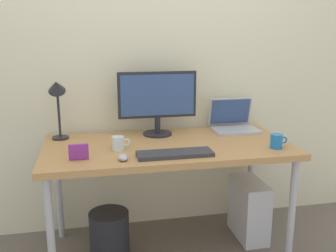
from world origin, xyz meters
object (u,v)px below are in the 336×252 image
Objects in this scene: coffee_mug at (277,141)px; monitor at (157,99)px; mouse at (123,157)px; wastebasket at (109,234)px; photo_frame at (79,152)px; computer_tower at (249,209)px; laptop at (233,122)px; keyboard at (175,154)px; desk_lamp at (57,96)px; glass_cup at (118,143)px; desk at (168,153)px.

monitor is at bearing 145.15° from coffee_mug.
wastebasket is (-0.08, 0.26, -0.61)m from mouse.
photo_frame is at bearing -139.96° from monitor.
laptop is at bearing 105.71° from computer_tower.
keyboard is at bearing -88.13° from monitor.
monitor reaches higher than mouse.
laptop is at bearing 15.01° from wastebasket.
coffee_mug is (0.94, 0.04, 0.03)m from mouse.
coffee_mug reaches higher than wastebasket.
computer_tower is at bearing -8.74° from desk_lamp.
glass_cup is 0.64m from wastebasket.
wastebasket is at bearing 139.11° from glass_cup.
keyboard reaches higher than desk.
monitor is 5.98× the size of mouse.
desk_lamp is 0.87m from keyboard.
glass_cup is at bearing 92.77° from mouse.
computer_tower is (-0.04, 0.26, -0.58)m from coffee_mug.
glass_cup reaches higher than computer_tower.
desk_lamp reaches higher than laptop.
mouse reaches higher than computer_tower.
photo_frame is (-1.19, 0.02, 0.00)m from coffee_mug.
computer_tower reaches higher than wastebasket.
keyboard is at bearing -35.48° from desk_lamp.
coffee_mug is 1.00× the size of glass_cup.
desk is 3.69× the size of desk_lamp.
photo_frame is 0.37× the size of wastebasket.
monitor is at bearing -0.04° from desk_lamp.
keyboard is 3.98× the size of glass_cup.
computer_tower is (0.60, 0.05, -0.47)m from desk.
coffee_mug is 1.19m from photo_frame.
monitor reaches higher than wastebasket.
laptop is (0.54, 0.26, 0.12)m from desk.
mouse is 0.95m from coffee_mug.
laptop reaches higher than glass_cup.
monitor is 0.53m from keyboard.
glass_cup reaches higher than mouse.
desk_lamp is 1.01× the size of computer_tower.
keyboard is 0.36m from glass_cup.
coffee_mug is at bearing 2.23° from mouse.
photo_frame is (-0.23, -0.15, 0.01)m from glass_cup.
monitor is 0.62m from mouse.
laptop is 0.73× the size of keyboard.
mouse is at bearing -87.23° from glass_cup.
mouse is at bearing -72.57° from wastebasket.
coffee_mug is at bearing -9.76° from glass_cup.
computer_tower is at bearing 18.31° from mouse.
mouse is at bearing -176.53° from keyboard.
desk is 0.66m from wastebasket.
coffee_mug is 0.37× the size of wastebasket.
monitor is 4.89× the size of photo_frame.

